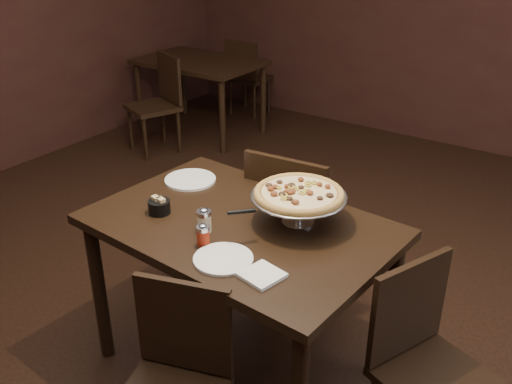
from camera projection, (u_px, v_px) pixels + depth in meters
The scene contains 16 objects.
room at pixel (243, 83), 2.27m from camera, with size 6.04×7.04×2.84m.
dining_table at pixel (240, 243), 2.52m from camera, with size 1.35×0.95×0.81m.
background_table at pixel (200, 70), 5.53m from camera, with size 1.16×0.77×0.73m.
pizza_stand at pixel (299, 194), 2.40m from camera, with size 0.41×0.41×0.17m.
parmesan_shaker at pixel (204, 220), 2.38m from camera, with size 0.06×0.06×0.11m.
pepper_flake_shaker at pixel (203, 235), 2.28m from camera, with size 0.05×0.05×0.10m.
packet_caddy at pixel (159, 206), 2.53m from camera, with size 0.10×0.10×0.08m.
napkin_stack at pixel (262, 275), 2.10m from camera, with size 0.14×0.14×0.01m, color white.
plate_left at pixel (190, 180), 2.85m from camera, with size 0.25×0.25×0.01m, color white.
plate_near at pixel (223, 259), 2.20m from camera, with size 0.23×0.23×0.01m, color white.
serving_spatula at pixel (242, 212), 2.27m from camera, with size 0.15×0.15×0.02m.
chair_far at pixel (294, 226), 3.01m from camera, with size 0.48×0.48×0.95m.
chair_near at pixel (175, 380), 2.13m from camera, with size 0.48×0.48×0.82m.
chair_side at pixel (425, 359), 2.20m from camera, with size 0.51×0.51×0.84m.
bg_chair_far at pixel (246, 75), 6.10m from camera, with size 0.40×0.40×0.81m.
bg_chair_near at pixel (159, 100), 5.16m from camera, with size 0.53×0.53×0.88m.
Camera 1 is at (1.37, -1.78, 2.02)m, focal length 40.00 mm.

